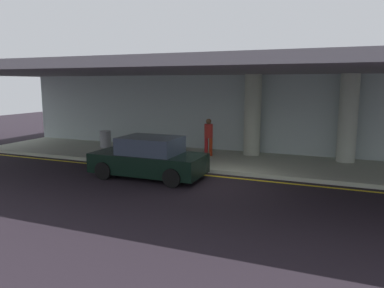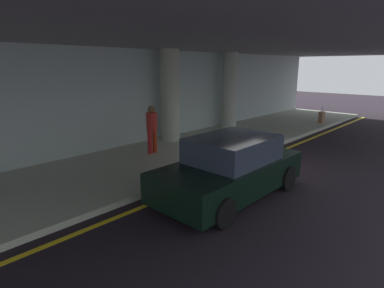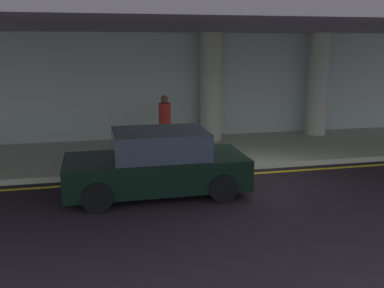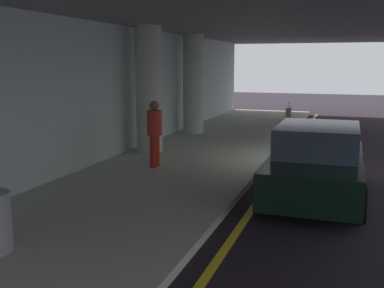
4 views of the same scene
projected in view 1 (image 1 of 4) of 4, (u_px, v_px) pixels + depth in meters
ground_plane at (222, 182)px, 12.85m from camera, size 60.00×60.00×0.00m
sidewalk at (244, 162)px, 15.67m from camera, size 26.00×4.20×0.15m
lane_stripe_yellow at (227, 177)px, 13.42m from camera, size 26.00×0.14×0.01m
support_column_far_left at (253, 115)px, 16.67m from camera, size 0.76×0.76×3.65m
support_column_left_mid at (348, 118)px, 15.18m from camera, size 0.76×0.76×3.65m
ceiling_overhang at (243, 69)px, 14.58m from camera, size 28.00×13.20×0.30m
terminal_back_wall at (256, 115)px, 17.43m from camera, size 26.00×0.30×3.80m
car_black at (149, 158)px, 13.31m from camera, size 4.10×1.92×1.50m
traveler_with_luggage at (209, 134)px, 16.60m from camera, size 0.38×0.38×1.68m
trash_bin_steel at (105, 139)px, 18.81m from camera, size 0.56×0.56×0.85m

